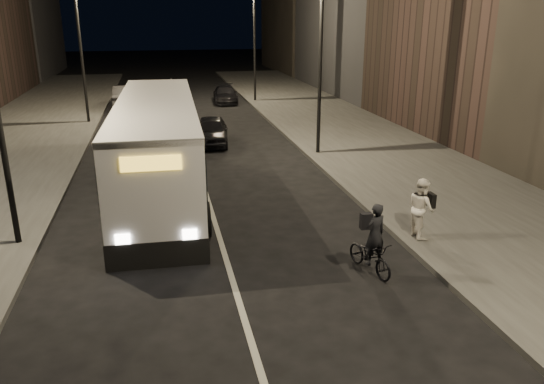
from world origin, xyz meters
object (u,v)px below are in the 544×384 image
city_bus (158,144)px  cyclist_on_bicycle (371,250)px  streetlight_right_far (251,27)px  streetlight_right_mid (315,35)px  car_mid (127,96)px  streetlight_left_far (84,30)px  car_near (211,131)px  car_far (225,94)px  pedestrian_woman (421,208)px

city_bus → cyclist_on_bicycle: 9.26m
streetlight_right_far → cyclist_on_bicycle: streetlight_right_far is taller
streetlight_right_mid → car_mid: bearing=120.0°
streetlight_left_far → car_mid: (1.73, 5.50, -4.57)m
streetlight_right_far → streetlight_right_mid: bearing=-90.0°
streetlight_right_mid → city_bus: bearing=-150.5°
cyclist_on_bicycle → car_near: (-2.44, 14.90, 0.04)m
city_bus → car_far: 20.88m
streetlight_right_far → car_mid: bearing=-176.8°
streetlight_right_far → streetlight_left_far: same height
streetlight_right_far → streetlight_left_far: 12.24m
city_bus → car_mid: (-2.00, 19.41, -1.05)m
streetlight_right_mid → car_mid: size_ratio=1.69×
car_near → car_far: size_ratio=0.97×
car_near → streetlight_right_mid: bearing=-30.9°
pedestrian_woman → cyclist_on_bicycle: bearing=126.2°
streetlight_left_far → streetlight_right_mid: bearing=-43.2°
car_far → streetlight_left_far: bearing=-140.2°
city_bus → pedestrian_woman: bearing=-38.7°
streetlight_right_mid → car_mid: 18.46m
pedestrian_woman → car_near: pedestrian_woman is taller
streetlight_right_mid → streetlight_right_far: 16.00m
cyclist_on_bicycle → car_mid: (-7.08, 27.06, 0.15)m
pedestrian_woman → streetlight_right_far: bearing=0.4°
streetlight_left_far → cyclist_on_bicycle: streetlight_left_far is taller
streetlight_left_far → car_mid: streetlight_left_far is taller
pedestrian_woman → car_far: 26.41m
city_bus → car_mid: bearing=97.4°
streetlight_right_far → car_mid: (-8.93, -0.50, -4.57)m
cyclist_on_bicycle → car_near: size_ratio=0.48×
car_near → streetlight_left_far: bearing=140.7°
cyclist_on_bicycle → car_mid: size_ratio=0.40×
streetlight_right_mid → cyclist_on_bicycle: bearing=-99.1°
cyclist_on_bicycle → pedestrian_woman: size_ratio=1.10×
streetlight_left_far → car_far: streetlight_left_far is taller
car_mid → streetlight_right_mid: bearing=119.1°
pedestrian_woman → car_mid: size_ratio=0.36×
city_bus → cyclist_on_bicycle: size_ratio=6.60×
city_bus → cyclist_on_bicycle: city_bus is taller
streetlight_right_far → cyclist_on_bicycle: bearing=-93.8°
streetlight_right_far → pedestrian_woman: bearing=-89.4°
car_mid → car_far: (7.02, 0.82, -0.19)m
city_bus → streetlight_left_far: bearing=106.6°
car_mid → car_far: car_mid is taller
streetlight_right_mid → pedestrian_woman: streetlight_right_mid is taller
pedestrian_woman → car_mid: (-9.20, 25.50, -0.24)m
streetlight_right_mid → streetlight_left_far: 14.62m
cyclist_on_bicycle → car_far: 27.87m
city_bus → car_near: size_ratio=3.16×
cyclist_on_bicycle → car_near: cyclist_on_bicycle is taller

